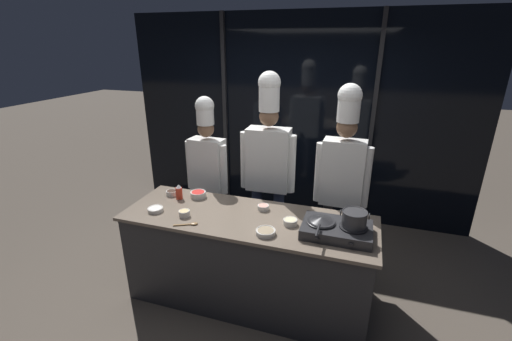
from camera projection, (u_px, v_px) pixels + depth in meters
ground_plane at (248, 297)px, 3.33m from camera, size 24.00×24.00×0.00m
window_wall_back at (295, 120)px, 4.57m from camera, size 4.64×0.09×2.70m
demo_counter at (248, 259)px, 3.18m from camera, size 2.24×0.76×0.88m
portable_stove at (337, 229)px, 2.73m from camera, size 0.55×0.38×0.10m
frying_pan at (321, 220)px, 2.74m from camera, size 0.23×0.40×0.04m
stock_pot at (354, 219)px, 2.65m from camera, size 0.22×0.20×0.13m
squeeze_bottle_chili at (179, 192)px, 3.35m from camera, size 0.07×0.07×0.15m
prep_bowl_bell_pepper at (198, 194)px, 3.39m from camera, size 0.16×0.16×0.06m
prep_bowl_noodles at (290, 221)px, 2.89m from camera, size 0.12×0.12×0.05m
prep_bowl_rice at (155, 209)px, 3.11m from camera, size 0.14×0.14×0.04m
prep_bowl_soy_glaze at (171, 193)px, 3.44m from camera, size 0.11×0.11×0.05m
prep_bowl_mushrooms at (266, 232)px, 2.74m from camera, size 0.16×0.16×0.04m
prep_bowl_shrimp at (263, 207)px, 3.14m from camera, size 0.11×0.11×0.05m
prep_bowl_ginger at (184, 213)px, 3.02m from camera, size 0.10×0.10×0.06m
serving_spoon_slotted at (190, 224)px, 2.89m from camera, size 0.20×0.11×0.02m
chef_head at (208, 164)px, 3.80m from camera, size 0.50×0.23×1.80m
chef_sous at (268, 157)px, 3.61m from camera, size 0.59×0.25×2.07m
chef_line at (343, 169)px, 3.31m from camera, size 0.53×0.22×1.99m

